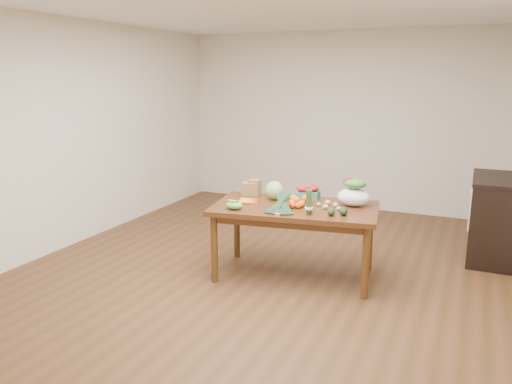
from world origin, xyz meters
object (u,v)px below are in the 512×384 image
at_px(asparagus_bundle, 309,202).
at_px(kale_bunch, 280,205).
at_px(salad_bag, 354,194).
at_px(paper_bag, 251,187).
at_px(cabbage, 275,190).
at_px(cabinet, 494,218).
at_px(dining_table, 294,241).
at_px(mandarin_cluster, 297,202).

bearing_deg(asparagus_bundle, kale_bunch, -179.13).
height_order(kale_bunch, salad_bag, salad_bag).
distance_m(paper_bag, asparagus_bundle, 0.97).
bearing_deg(cabbage, cabinet, 29.59).
height_order(paper_bag, asparagus_bundle, asparagus_bundle).
relative_size(dining_table, salad_bag, 5.03).
distance_m(dining_table, mandarin_cluster, 0.43).
relative_size(cabinet, salad_bag, 3.12).
bearing_deg(cabinet, asparagus_bundle, -135.00).
relative_size(cabbage, kale_bunch, 0.50).
bearing_deg(paper_bag, salad_bag, 0.05).
bearing_deg(dining_table, kale_bunch, -107.72).
bearing_deg(paper_bag, cabbage, -14.05).
bearing_deg(salad_bag, dining_table, -155.45).
height_order(dining_table, cabinet, cabinet).
bearing_deg(cabinet, kale_bunch, -138.62).
relative_size(paper_bag, cabbage, 1.22).
bearing_deg(dining_table, asparagus_bundle, -56.99).
bearing_deg(salad_bag, kale_bunch, -136.85).
distance_m(mandarin_cluster, kale_bunch, 0.29).
bearing_deg(mandarin_cluster, dining_table, 134.36).
height_order(mandarin_cluster, asparagus_bundle, asparagus_bundle).
relative_size(cabinet, paper_bag, 4.22).
distance_m(paper_bag, mandarin_cluster, 0.69).
bearing_deg(salad_bag, cabinet, 40.59).
height_order(kale_bunch, asparagus_bundle, asparagus_bundle).
relative_size(mandarin_cluster, kale_bunch, 0.45).
bearing_deg(asparagus_bundle, dining_table, 123.01).
bearing_deg(mandarin_cluster, kale_bunch, -104.74).
xyz_separation_m(paper_bag, cabbage, (0.32, -0.08, 0.01)).
xyz_separation_m(cabbage, mandarin_cluster, (0.32, -0.19, -0.05)).
bearing_deg(cabbage, asparagus_bundle, -38.98).
relative_size(cabinet, asparagus_bundle, 4.08).
distance_m(paper_bag, kale_bunch, 0.78).
height_order(cabbage, asparagus_bundle, asparagus_bundle).
relative_size(mandarin_cluster, asparagus_bundle, 0.72).
distance_m(cabbage, kale_bunch, 0.53).
bearing_deg(kale_bunch, cabbage, 108.86).
bearing_deg(paper_bag, asparagus_bundle, -30.85).
bearing_deg(asparagus_bundle, paper_bag, 140.48).
bearing_deg(kale_bunch, mandarin_cluster, 66.59).
bearing_deg(salad_bag, cabbage, -174.45).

